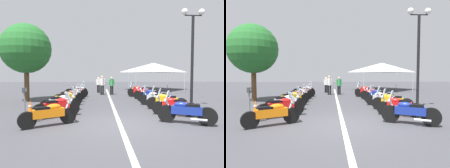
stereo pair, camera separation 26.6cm
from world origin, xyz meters
The scene contains 26 objects.
ground_plane centered at (0.00, 0.00, 0.00)m, with size 80.00×80.00×0.00m, color #424247.
lane_centre_stripe centered at (5.51, 0.00, 0.00)m, with size 22.61×0.16×0.01m, color beige.
motorcycle_left_row_0 centered at (-0.07, 2.54, 0.46)m, with size 1.15×1.85×1.19m.
motorcycle_left_row_1 centered at (1.30, 2.57, 0.46)m, with size 1.26×1.82×1.01m.
motorcycle_left_row_2 centered at (2.68, 2.69, 0.47)m, with size 1.06×1.87×1.21m.
motorcycle_left_row_3 centered at (4.17, 2.71, 0.46)m, with size 1.40×1.78×1.00m.
motorcycle_left_row_4 centered at (5.45, 2.71, 0.46)m, with size 1.44×1.74×1.21m.
motorcycle_left_row_5 centered at (6.91, 2.68, 0.46)m, with size 1.34×1.77×1.01m.
motorcycle_left_row_6 centered at (8.32, 2.61, 0.47)m, with size 1.38×1.81×1.22m.
motorcycle_left_row_7 centered at (9.65, 2.75, 0.47)m, with size 1.23×1.82×1.22m.
motorcycle_right_row_0 centered at (-0.05, -2.45, 0.48)m, with size 1.08×1.94×1.23m.
motorcycle_right_row_1 centered at (1.40, -2.57, 0.46)m, with size 1.03×1.87×1.20m.
motorcycle_right_row_2 centered at (2.74, -2.68, 0.47)m, with size 1.02×1.97×1.22m.
motorcycle_right_row_3 centered at (4.09, -2.52, 0.46)m, with size 1.19×1.77×1.20m.
motorcycle_right_row_4 centered at (5.63, -2.70, 0.46)m, with size 1.32×1.88×1.00m.
motorcycle_right_row_5 centered at (6.90, -2.72, 0.46)m, with size 1.06×2.00×1.00m.
motorcycle_right_row_6 centered at (8.35, -2.49, 0.47)m, with size 1.12×1.99×1.21m.
motorcycle_right_row_7 centered at (9.70, -2.58, 0.46)m, with size 1.00×1.86×1.19m.
street_lamp_twin_globe centered at (2.84, -4.08, 3.54)m, with size 0.32×1.22×5.24m.
parking_meter centered at (1.34, 3.94, 0.90)m, with size 0.19×0.14×1.29m.
traffic_cone_0 centered at (2.33, 4.06, 0.29)m, with size 0.36×0.36×0.61m.
bystander_0 centered at (10.45, -0.30, 0.94)m, with size 0.32×0.47×1.62m.
bystander_1 centered at (10.36, 0.58, 1.02)m, with size 0.32×0.52×1.73m.
bystander_2 centered at (12.40, 0.92, 0.91)m, with size 0.32×0.47×1.57m.
roadside_tree_0 centered at (6.39, 5.72, 3.57)m, with size 3.32×3.32×5.24m.
event_tent centered at (15.68, -5.63, 2.65)m, with size 5.82×5.82×3.20m.
Camera 2 is at (-7.01, 0.45, 1.86)m, focal length 30.94 mm.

